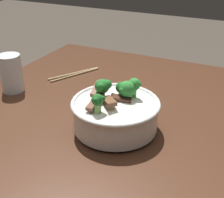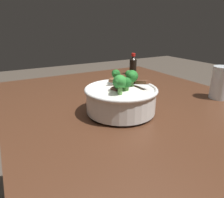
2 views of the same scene
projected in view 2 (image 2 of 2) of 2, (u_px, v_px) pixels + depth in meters
The scene contains 4 objects.
dining_table at pixel (138, 129), 0.81m from camera, with size 1.29×0.94×0.79m.
rice_bowl at pixel (121, 96), 0.70m from camera, with size 0.25×0.25×0.15m.
drinking_glass at pixel (221, 84), 0.85m from camera, with size 0.08×0.08×0.13m.
soy_sauce_bottle at pixel (133, 65), 1.26m from camera, with size 0.04×0.04×0.13m.
Camera 2 is at (-0.58, 0.44, 1.08)m, focal length 32.89 mm.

